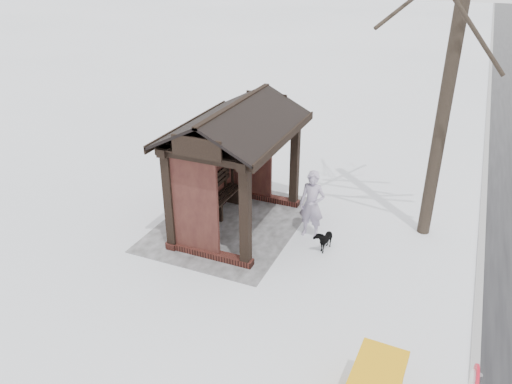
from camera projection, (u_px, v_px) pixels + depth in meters
The scene contains 6 objects.
ground at pixel (238, 225), 12.22m from camera, with size 120.00×120.00×0.00m, color white.
kerb at pixel (479, 278), 10.25m from camera, with size 120.00×0.15×0.06m, color gray.
trampled_patch at pixel (231, 223), 12.29m from camera, with size 4.20×3.20×0.02m, color #98989E.
bus_shelter at pixel (230, 141), 11.31m from camera, with size 3.60×2.40×3.09m.
pedestrian at pixel (312, 205), 11.43m from camera, with size 0.60×0.39×1.64m, color #A99DB8.
dog at pixel (324, 239), 11.17m from camera, with size 0.28×0.61×0.51m, color black.
Camera 1 is at (9.54, 4.62, 6.15)m, focal length 35.00 mm.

